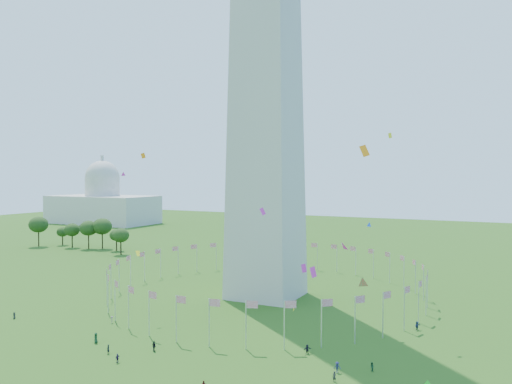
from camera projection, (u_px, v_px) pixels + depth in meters
ground at (142, 360)px, 85.82m from camera, size 600.00×600.00×0.00m
flag_ring at (266, 279)px, 130.40m from camera, size 80.24×80.24×9.00m
capitol_building at (102, 188)px, 326.19m from camera, size 70.00×35.00×46.00m
crowd at (196, 361)px, 82.93m from camera, size 99.07×68.66×1.99m
kites_aloft at (273, 240)px, 106.71m from camera, size 106.61×70.03×36.53m
tree_line_west at (82, 235)px, 214.32m from camera, size 55.86×16.20×12.97m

